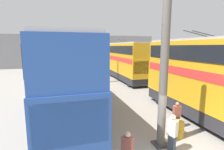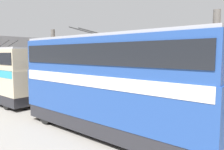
# 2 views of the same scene
# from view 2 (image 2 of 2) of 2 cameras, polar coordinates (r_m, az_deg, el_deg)

# --- Properties ---
(support_column_near) EXTENTS (0.68, 0.68, 6.62)m
(support_column_near) POSITION_cam_2_polar(r_m,az_deg,el_deg) (13.10, 25.13, 0.21)
(support_column_near) COLOR #605B56
(support_column_near) RESTS_ON ground_plane
(support_column_far) EXTENTS (0.68, 0.68, 6.62)m
(support_column_far) POSITION_cam_2_polar(r_m,az_deg,el_deg) (22.14, -14.98, 2.56)
(support_column_far) COLOR #605B56
(support_column_far) RESTS_ON ground_plane
(bus_left_near) EXTENTS (11.49, 2.54, 5.82)m
(bus_left_near) POSITION_cam_2_polar(r_m,az_deg,el_deg) (17.46, 25.20, 0.74)
(bus_left_near) COLOR black
(bus_left_near) RESTS_ON ground_plane
(bus_left_far) EXTENTS (10.37, 2.54, 5.80)m
(bus_left_far) POSITION_cam_2_polar(r_m,az_deg,el_deg) (25.36, -8.14, 2.54)
(bus_left_far) COLOR black
(bus_left_far) RESTS_ON ground_plane
(bus_right_near) EXTENTS (11.47, 2.54, 5.84)m
(bus_right_near) POSITION_cam_2_polar(r_m,az_deg,el_deg) (11.27, -1.12, -1.14)
(bus_right_near) COLOR black
(bus_right_near) RESTS_ON ground_plane
(bus_right_mid) EXTENTS (9.22, 2.54, 5.39)m
(bus_right_mid) POSITION_cam_2_polar(r_m,az_deg,el_deg) (21.59, -26.72, 0.84)
(bus_right_mid) COLOR black
(bus_right_mid) RESTS_ON ground_plane
(person_by_left_row) EXTENTS (0.28, 0.44, 1.56)m
(person_by_left_row) POSITION_cam_2_polar(r_m,az_deg,el_deg) (15.56, 21.95, -7.72)
(person_by_left_row) COLOR #2D2D33
(person_by_left_row) RESTS_ON ground_plane
(person_aisle_midway) EXTENTS (0.47, 0.34, 1.57)m
(person_aisle_midway) POSITION_cam_2_polar(r_m,az_deg,el_deg) (15.65, -1.28, -7.21)
(person_aisle_midway) COLOR #2D2D33
(person_aisle_midway) RESTS_ON ground_plane
(oil_drum) EXTENTS (0.65, 0.65, 0.86)m
(oil_drum) POSITION_cam_2_polar(r_m,az_deg,el_deg) (14.88, 24.44, -9.96)
(oil_drum) COLOR #B28E23
(oil_drum) RESTS_ON ground_plane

